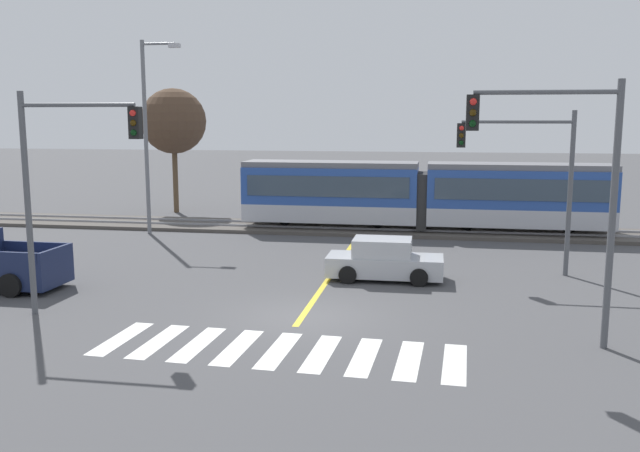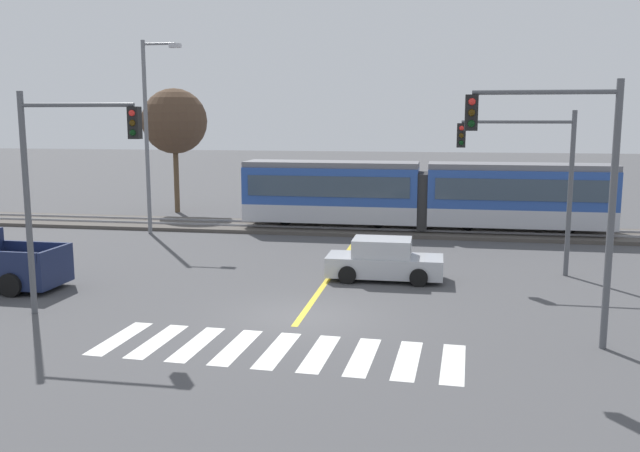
{
  "view_description": "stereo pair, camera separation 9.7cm",
  "coord_description": "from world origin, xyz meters",
  "px_view_note": "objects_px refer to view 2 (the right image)",
  "views": [
    {
      "loc": [
        3.88,
        -19.07,
        5.85
      ],
      "look_at": [
        -0.7,
        7.08,
        1.6
      ],
      "focal_mm": 38.0,
      "sensor_mm": 36.0,
      "label": 1
    },
    {
      "loc": [
        3.98,
        -19.05,
        5.85
      ],
      "look_at": [
        -0.7,
        7.08,
        1.6
      ],
      "focal_mm": 38.0,
      "sensor_mm": 36.0,
      "label": 2
    }
  ],
  "objects_px": {
    "light_rail_tram": "(423,193)",
    "bare_tree_far_west": "(175,122)",
    "street_lamp_west": "(149,127)",
    "traffic_light_mid_right": "(531,166)",
    "sedan_crossing": "(384,261)",
    "traffic_light_near_right": "(565,172)",
    "traffic_light_near_left": "(62,170)"
  },
  "relations": [
    {
      "from": "light_rail_tram",
      "to": "traffic_light_mid_right",
      "type": "xyz_separation_m",
      "value": [
        4.15,
        -8.78,
        2.04
      ]
    },
    {
      "from": "light_rail_tram",
      "to": "street_lamp_west",
      "type": "bearing_deg",
      "value": -168.55
    },
    {
      "from": "light_rail_tram",
      "to": "sedan_crossing",
      "type": "bearing_deg",
      "value": -95.81
    },
    {
      "from": "light_rail_tram",
      "to": "bare_tree_far_west",
      "type": "relative_size",
      "value": 2.42
    },
    {
      "from": "traffic_light_mid_right",
      "to": "light_rail_tram",
      "type": "bearing_deg",
      "value": 115.28
    },
    {
      "from": "bare_tree_far_west",
      "to": "street_lamp_west",
      "type": "bearing_deg",
      "value": -76.8
    },
    {
      "from": "bare_tree_far_west",
      "to": "traffic_light_near_left",
      "type": "bearing_deg",
      "value": -76.11
    },
    {
      "from": "street_lamp_west",
      "to": "bare_tree_far_west",
      "type": "bearing_deg",
      "value": 103.2
    },
    {
      "from": "light_rail_tram",
      "to": "traffic_light_near_right",
      "type": "bearing_deg",
      "value": -77.1
    },
    {
      "from": "traffic_light_mid_right",
      "to": "traffic_light_near_left",
      "type": "xyz_separation_m",
      "value": [
        -14.1,
        -8.01,
        0.28
      ]
    },
    {
      "from": "street_lamp_west",
      "to": "sedan_crossing",
      "type": "bearing_deg",
      "value": -32.23
    },
    {
      "from": "traffic_light_mid_right",
      "to": "street_lamp_west",
      "type": "xyz_separation_m",
      "value": [
        -17.67,
        6.04,
        1.3
      ]
    },
    {
      "from": "traffic_light_near_right",
      "to": "street_lamp_west",
      "type": "distance_m",
      "value": 22.61
    },
    {
      "from": "light_rail_tram",
      "to": "traffic_light_near_left",
      "type": "relative_size",
      "value": 2.8
    },
    {
      "from": "traffic_light_near_left",
      "to": "sedan_crossing",
      "type": "bearing_deg",
      "value": 34.96
    },
    {
      "from": "traffic_light_near_right",
      "to": "sedan_crossing",
      "type": "bearing_deg",
      "value": 127.46
    },
    {
      "from": "sedan_crossing",
      "to": "traffic_light_near_right",
      "type": "height_order",
      "value": "traffic_light_near_right"
    },
    {
      "from": "traffic_light_mid_right",
      "to": "traffic_light_near_left",
      "type": "distance_m",
      "value": 16.22
    },
    {
      "from": "street_lamp_west",
      "to": "traffic_light_near_right",
      "type": "bearing_deg",
      "value": -39.47
    },
    {
      "from": "light_rail_tram",
      "to": "traffic_light_mid_right",
      "type": "bearing_deg",
      "value": -64.72
    },
    {
      "from": "traffic_light_mid_right",
      "to": "traffic_light_near_right",
      "type": "bearing_deg",
      "value": -91.58
    },
    {
      "from": "sedan_crossing",
      "to": "bare_tree_far_west",
      "type": "bearing_deg",
      "value": 132.4
    },
    {
      "from": "traffic_light_mid_right",
      "to": "traffic_light_near_left",
      "type": "relative_size",
      "value": 0.93
    },
    {
      "from": "light_rail_tram",
      "to": "street_lamp_west",
      "type": "height_order",
      "value": "street_lamp_west"
    },
    {
      "from": "street_lamp_west",
      "to": "traffic_light_near_left",
      "type": "bearing_deg",
      "value": -75.74
    },
    {
      "from": "traffic_light_near_left",
      "to": "street_lamp_west",
      "type": "bearing_deg",
      "value": 104.26
    },
    {
      "from": "sedan_crossing",
      "to": "bare_tree_far_west",
      "type": "distance_m",
      "value": 21.74
    },
    {
      "from": "sedan_crossing",
      "to": "bare_tree_far_west",
      "type": "xyz_separation_m",
      "value": [
        -14.28,
        15.63,
        4.93
      ]
    },
    {
      "from": "light_rail_tram",
      "to": "bare_tree_far_west",
      "type": "distance_m",
      "value": 16.55
    },
    {
      "from": "traffic_light_near_left",
      "to": "street_lamp_west",
      "type": "height_order",
      "value": "street_lamp_west"
    },
    {
      "from": "street_lamp_west",
      "to": "bare_tree_far_west",
      "type": "relative_size",
      "value": 1.26
    },
    {
      "from": "traffic_light_mid_right",
      "to": "bare_tree_far_west",
      "type": "height_order",
      "value": "bare_tree_far_west"
    }
  ]
}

